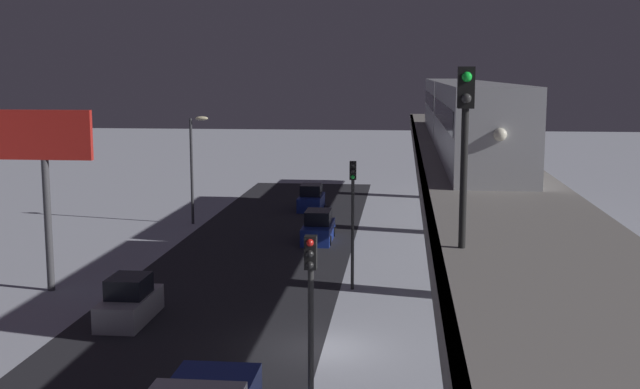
{
  "coord_description": "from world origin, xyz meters",
  "views": [
    {
      "loc": [
        -3.1,
        29.87,
        10.67
      ],
      "look_at": [
        2.48,
        -24.15,
        2.38
      ],
      "focal_mm": 44.99,
      "sensor_mm": 36.0,
      "label": 1
    }
  ],
  "objects_px": {
    "traffic_light_near": "(311,316)",
    "subway_train": "(461,111)",
    "sedan_blue_2": "(311,199)",
    "sedan_blue": "(318,229)",
    "rail_signal": "(465,126)",
    "sedan_silver": "(129,303)",
    "commercial_billboard": "(44,153)",
    "traffic_light_mid": "(353,206)"
  },
  "relations": [
    {
      "from": "rail_signal",
      "to": "sedan_blue_2",
      "type": "relative_size",
      "value": 0.98
    },
    {
      "from": "sedan_blue_2",
      "to": "traffic_light_mid",
      "type": "height_order",
      "value": "traffic_light_mid"
    },
    {
      "from": "sedan_blue",
      "to": "traffic_light_near",
      "type": "height_order",
      "value": "traffic_light_near"
    },
    {
      "from": "subway_train",
      "to": "sedan_silver",
      "type": "relative_size",
      "value": 8.8
    },
    {
      "from": "sedan_blue",
      "to": "sedan_silver",
      "type": "height_order",
      "value": "same"
    },
    {
      "from": "traffic_light_near",
      "to": "sedan_blue",
      "type": "bearing_deg",
      "value": -84.37
    },
    {
      "from": "sedan_silver",
      "to": "traffic_light_mid",
      "type": "xyz_separation_m",
      "value": [
        -9.3,
        -6.03,
        3.4
      ]
    },
    {
      "from": "rail_signal",
      "to": "traffic_light_near",
      "type": "xyz_separation_m",
      "value": [
        3.73,
        -2.89,
        -5.33
      ]
    },
    {
      "from": "sedan_blue_2",
      "to": "sedan_blue",
      "type": "bearing_deg",
      "value": -81.28
    },
    {
      "from": "rail_signal",
      "to": "traffic_light_near",
      "type": "distance_m",
      "value": 7.11
    },
    {
      "from": "subway_train",
      "to": "commercial_billboard",
      "type": "relative_size",
      "value": 4.14
    },
    {
      "from": "subway_train",
      "to": "sedan_blue_2",
      "type": "xyz_separation_m",
      "value": [
        10.24,
        -16.87,
        -7.78
      ]
    },
    {
      "from": "traffic_light_near",
      "to": "traffic_light_mid",
      "type": "distance_m",
      "value": 18.02
    },
    {
      "from": "subway_train",
      "to": "sedan_silver",
      "type": "xyz_separation_m",
      "value": [
        14.84,
        12.32,
        -7.78
      ]
    },
    {
      "from": "sedan_silver",
      "to": "traffic_light_mid",
      "type": "distance_m",
      "value": 11.6
    },
    {
      "from": "rail_signal",
      "to": "commercial_billboard",
      "type": "distance_m",
      "value": 26.82
    },
    {
      "from": "sedan_blue",
      "to": "commercial_billboard",
      "type": "relative_size",
      "value": 0.51
    },
    {
      "from": "subway_train",
      "to": "sedan_blue",
      "type": "xyz_separation_m",
      "value": [
        8.44,
        -5.14,
        -7.79
      ]
    },
    {
      "from": "traffic_light_mid",
      "to": "rail_signal",
      "type": "bearing_deg",
      "value": 100.11
    },
    {
      "from": "subway_train",
      "to": "commercial_billboard",
      "type": "height_order",
      "value": "subway_train"
    },
    {
      "from": "traffic_light_mid",
      "to": "commercial_billboard",
      "type": "bearing_deg",
      "value": 6.63
    },
    {
      "from": "rail_signal",
      "to": "sedan_silver",
      "type": "xyz_separation_m",
      "value": [
        13.03,
        -14.88,
        -8.72
      ]
    },
    {
      "from": "sedan_silver",
      "to": "commercial_billboard",
      "type": "xyz_separation_m",
      "value": [
        5.51,
        -4.31,
        6.03
      ]
    },
    {
      "from": "sedan_blue_2",
      "to": "traffic_light_near",
      "type": "xyz_separation_m",
      "value": [
        -4.7,
        41.17,
        3.4
      ]
    },
    {
      "from": "traffic_light_near",
      "to": "traffic_light_mid",
      "type": "xyz_separation_m",
      "value": [
        0.0,
        -18.02,
        0.0
      ]
    },
    {
      "from": "traffic_light_near",
      "to": "sedan_silver",
      "type": "bearing_deg",
      "value": -52.19
    },
    {
      "from": "sedan_blue",
      "to": "traffic_light_mid",
      "type": "height_order",
      "value": "traffic_light_mid"
    },
    {
      "from": "subway_train",
      "to": "sedan_blue_2",
      "type": "relative_size",
      "value": 9.01
    },
    {
      "from": "sedan_blue",
      "to": "commercial_billboard",
      "type": "xyz_separation_m",
      "value": [
        11.91,
        13.14,
        6.04
      ]
    },
    {
      "from": "subway_train",
      "to": "rail_signal",
      "type": "relative_size",
      "value": 9.22
    },
    {
      "from": "sedan_blue_2",
      "to": "sedan_silver",
      "type": "xyz_separation_m",
      "value": [
        4.6,
        29.19,
        0.0
      ]
    },
    {
      "from": "subway_train",
      "to": "traffic_light_mid",
      "type": "distance_m",
      "value": 9.45
    },
    {
      "from": "subway_train",
      "to": "traffic_light_mid",
      "type": "height_order",
      "value": "subway_train"
    },
    {
      "from": "sedan_blue",
      "to": "sedan_blue_2",
      "type": "xyz_separation_m",
      "value": [
        1.8,
        -11.73,
        0.01
      ]
    },
    {
      "from": "traffic_light_near",
      "to": "subway_train",
      "type": "bearing_deg",
      "value": -102.84
    },
    {
      "from": "sedan_blue",
      "to": "sedan_silver",
      "type": "xyz_separation_m",
      "value": [
        6.4,
        17.46,
        0.01
      ]
    },
    {
      "from": "sedan_blue_2",
      "to": "sedan_silver",
      "type": "distance_m",
      "value": 29.55
    },
    {
      "from": "rail_signal",
      "to": "traffic_light_mid",
      "type": "height_order",
      "value": "rail_signal"
    },
    {
      "from": "sedan_blue_2",
      "to": "commercial_billboard",
      "type": "bearing_deg",
      "value": -112.12
    },
    {
      "from": "traffic_light_near",
      "to": "commercial_billboard",
      "type": "bearing_deg",
      "value": -47.74
    },
    {
      "from": "subway_train",
      "to": "sedan_blue",
      "type": "bearing_deg",
      "value": -31.32
    },
    {
      "from": "sedan_blue_2",
      "to": "commercial_billboard",
      "type": "relative_size",
      "value": 0.46
    }
  ]
}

